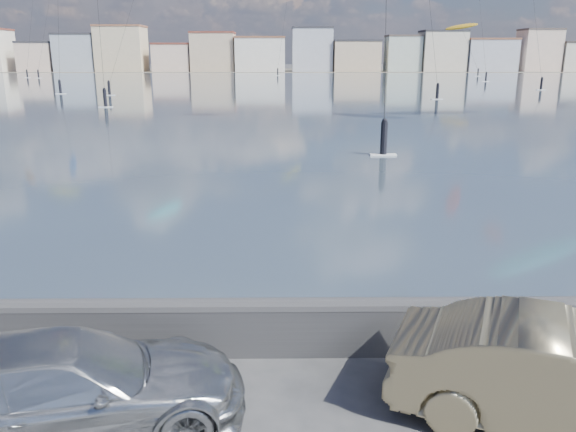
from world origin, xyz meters
name	(u,v)px	position (x,y,z in m)	size (l,w,h in m)	color
bay_water	(276,87)	(0.00, 91.50, 0.01)	(500.00, 177.00, 0.00)	#2E3B4E
far_shore_strip	(279,70)	(0.00, 200.00, 0.01)	(500.00, 60.00, 0.00)	#4C473D
seawall	(232,324)	(0.00, 2.70, 0.58)	(400.00, 0.36, 1.08)	#28282B
far_buildings	(283,53)	(1.31, 186.00, 6.03)	(240.79, 13.26, 14.60)	silver
car_silver	(66,388)	(-2.12, 0.55, 0.72)	(2.02, 4.98, 1.44)	#A4A8AB
car_champagne	(568,380)	(4.87, 0.53, 0.80)	(1.69, 4.86, 1.60)	tan
kitesurfer_7	(462,27)	(48.24, 148.19, 12.23)	(8.59, 10.15, 13.84)	#BF8C19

